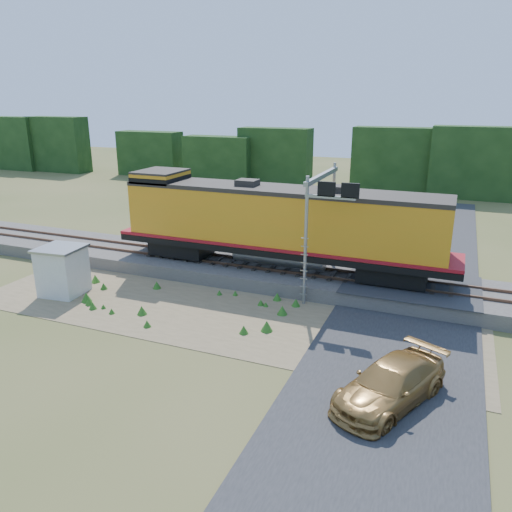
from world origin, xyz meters
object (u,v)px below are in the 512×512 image
at_px(locomotive, 275,223).
at_px(car, 390,384).
at_px(signal_gantry, 324,202).
at_px(shed, 63,270).

bearing_deg(locomotive, car, -51.54).
bearing_deg(car, signal_gantry, 142.68).
xyz_separation_m(shed, signal_gantry, (13.07, 5.78, 3.73)).
xyz_separation_m(locomotive, shed, (-10.03, -6.44, -2.15)).
distance_m(locomotive, shed, 12.11).
relative_size(locomotive, shed, 7.43).
xyz_separation_m(signal_gantry, car, (5.10, -9.59, -4.35)).
bearing_deg(shed, car, -17.49).
bearing_deg(signal_gantry, shed, -156.12).
bearing_deg(car, shed, -167.17).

